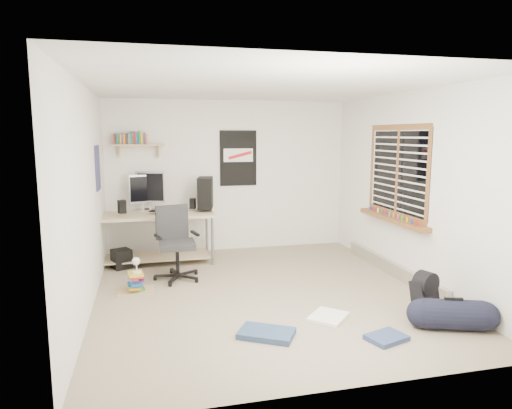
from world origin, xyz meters
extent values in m
cube|color=gray|center=(0.00, 0.00, -0.01)|extent=(4.00, 4.50, 0.01)
cube|color=white|center=(0.00, 0.00, 2.50)|extent=(4.00, 4.50, 0.01)
cube|color=silver|center=(0.00, 2.25, 1.25)|extent=(4.00, 0.01, 2.50)
cube|color=silver|center=(-2.00, 0.00, 1.25)|extent=(0.01, 4.50, 2.50)
cube|color=silver|center=(2.00, 0.00, 1.25)|extent=(0.01, 4.50, 2.50)
cube|color=#C9B38B|center=(-1.24, 1.68, 0.36)|extent=(1.91, 1.29, 0.80)
cube|color=#949498|center=(-1.42, 2.00, 1.02)|extent=(0.41, 0.18, 0.44)
cube|color=#B6B6BB|center=(-1.30, 2.00, 1.05)|extent=(0.46, 0.24, 0.49)
cube|color=black|center=(-0.47, 1.79, 1.04)|extent=(0.30, 0.49, 0.48)
cube|color=black|center=(-1.14, 1.57, 0.81)|extent=(0.39, 0.27, 0.02)
cube|color=black|center=(-1.72, 1.59, 0.90)|extent=(0.13, 0.13, 0.20)
cube|color=black|center=(-0.67, 1.76, 0.88)|extent=(0.11, 0.11, 0.16)
cube|color=#27282A|center=(-0.98, 0.78, 0.49)|extent=(0.78, 0.78, 1.00)
cube|color=tan|center=(-1.45, 2.14, 1.78)|extent=(0.80, 0.22, 0.24)
cube|color=black|center=(0.15, 2.23, 1.55)|extent=(0.62, 0.03, 0.92)
cube|color=navy|center=(-1.99, 1.20, 1.50)|extent=(0.02, 0.42, 0.60)
cube|color=brown|center=(1.95, 0.30, 1.45)|extent=(0.10, 1.50, 1.26)
cube|color=#B7B2A8|center=(1.96, 0.30, 0.09)|extent=(0.08, 2.50, 0.18)
cube|color=black|center=(1.56, -1.07, 0.20)|extent=(0.33, 0.29, 0.36)
cylinder|color=black|center=(1.59, -1.49, 0.14)|extent=(0.39, 0.39, 0.60)
cube|color=white|center=(0.48, -0.95, 0.02)|extent=(0.53, 0.53, 0.04)
cube|color=navy|center=(-0.27, -1.21, 0.03)|extent=(0.62, 0.55, 0.06)
cube|color=navy|center=(0.83, -1.56, 0.03)|extent=(0.43, 0.37, 0.05)
cube|color=brown|center=(-1.53, 0.42, 0.15)|extent=(0.44, 0.36, 0.29)
cube|color=white|center=(-1.51, 0.40, 0.38)|extent=(0.16, 0.20, 0.18)
cube|color=black|center=(-1.75, 1.50, 0.14)|extent=(0.33, 0.33, 0.28)
camera|label=1|loc=(-1.35, -5.26, 1.95)|focal=32.00mm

